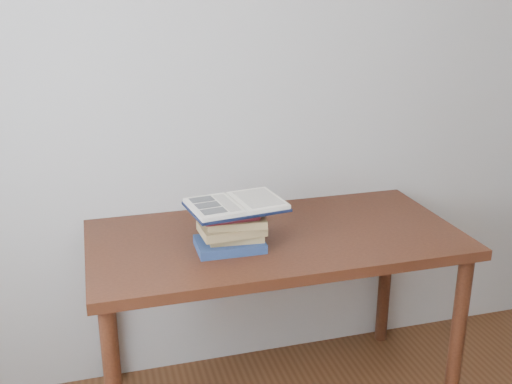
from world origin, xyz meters
name	(u,v)px	position (x,y,z in m)	size (l,w,h in m)	color
desk	(275,256)	(0.00, 1.38, 0.69)	(1.47, 0.74, 0.79)	#452111
book_stack	(232,230)	(-0.19, 1.30, 0.86)	(0.27, 0.19, 0.15)	navy
open_book	(236,205)	(-0.17, 1.32, 0.95)	(0.38, 0.29, 0.03)	black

